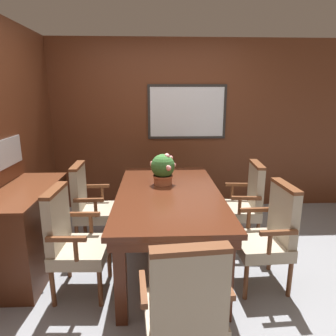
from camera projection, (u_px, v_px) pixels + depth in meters
The scene contains 10 objects.
ground_plane at pixel (171, 276), 2.88m from camera, with size 14.00×14.00×0.00m, color gray.
wall_back at pixel (165, 127), 4.39m from camera, with size 7.20×0.08×2.45m.
dining_table at pixel (169, 201), 2.98m from camera, with size 1.00×1.90×0.77m.
chair_right_near at pixel (270, 232), 2.66m from camera, with size 0.47×0.53×0.95m.
chair_head_near at pixel (185, 307), 1.74m from camera, with size 0.54×0.49×0.95m.
chair_right_far at pixel (245, 201), 3.44m from camera, with size 0.49×0.54×0.95m.
chair_left_near at pixel (72, 238), 2.55m from camera, with size 0.47×0.53×0.95m.
chair_left_far at pixel (90, 203), 3.38m from camera, with size 0.46×0.52×0.95m.
potted_plant at pixel (163, 168), 3.15m from camera, with size 0.28×0.27×0.33m.
sideboard_cabinet at pixel (29, 230), 2.91m from camera, with size 0.49×1.17×0.83m.
Camera 1 is at (-0.15, -2.53, 1.72)m, focal length 32.00 mm.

